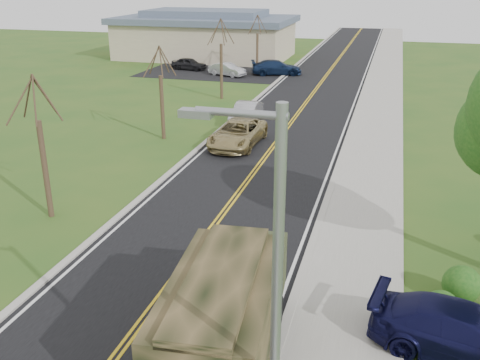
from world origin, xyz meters
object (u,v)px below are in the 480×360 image
at_px(military_truck, 227,312).
at_px(pickup_navy, 465,333).
at_px(suv_champagne, 238,133).
at_px(sedan_silver, 246,113).

height_order(military_truck, pickup_navy, military_truck).
height_order(military_truck, suv_champagne, military_truck).
height_order(sedan_silver, pickup_navy, pickup_navy).
height_order(military_truck, sedan_silver, military_truck).
bearing_deg(military_truck, sedan_silver, 98.81).
height_order(suv_champagne, pickup_navy, suv_champagne).
bearing_deg(suv_champagne, pickup_navy, -54.28).
bearing_deg(pickup_navy, sedan_silver, 38.81).
height_order(suv_champagne, sedan_silver, suv_champagne).
relative_size(military_truck, suv_champagne, 1.26).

